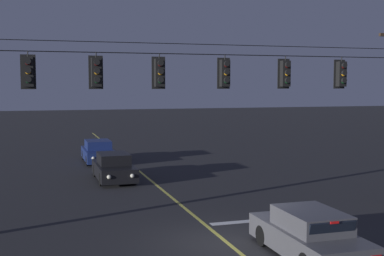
{
  "coord_description": "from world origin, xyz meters",
  "views": [
    {
      "loc": [
        -5.64,
        -14.54,
        4.89
      ],
      "look_at": [
        0.0,
        3.85,
        3.29
      ],
      "focal_mm": 48.09,
      "sensor_mm": 36.0,
      "label": 1
    }
  ],
  "objects": [
    {
      "name": "car_oncoming_lead",
      "position": [
        -1.8,
        11.76,
        0.65
      ],
      "size": [
        1.8,
        4.42,
        1.39
      ],
      "color": "black",
      "rests_on": "ground"
    },
    {
      "name": "car_waiting_near_lane",
      "position": [
        1.72,
        -1.89,
        0.65
      ],
      "size": [
        1.8,
        4.33,
        1.39
      ],
      "color": "#4C4C51",
      "rests_on": "ground"
    },
    {
      "name": "lane_centre_stripe",
      "position": [
        0.0,
        8.85,
        0.0
      ],
      "size": [
        0.14,
        60.0,
        0.01
      ],
      "primitive_type": "cube",
      "color": "#D1C64C",
      "rests_on": "ground"
    },
    {
      "name": "signal_span_assembly",
      "position": [
        -0.0,
        2.85,
        3.84
      ],
      "size": [
        18.47,
        0.32,
        7.39
      ],
      "color": "#38281C",
      "rests_on": "ground"
    },
    {
      "name": "traffic_light_centre",
      "position": [
        -1.49,
        2.83,
        5.33
      ],
      "size": [
        0.48,
        0.41,
        1.22
      ],
      "color": "black"
    },
    {
      "name": "traffic_light_rightmost",
      "position": [
        3.33,
        2.83,
        5.33
      ],
      "size": [
        0.48,
        0.41,
        1.22
      ],
      "color": "black"
    },
    {
      "name": "traffic_light_left_inner",
      "position": [
        -3.65,
        2.83,
        5.33
      ],
      "size": [
        0.48,
        0.41,
        1.22
      ],
      "color": "black"
    },
    {
      "name": "traffic_light_leftmost",
      "position": [
        -5.81,
        2.83,
        5.33
      ],
      "size": [
        0.48,
        0.41,
        1.22
      ],
      "color": "black"
    },
    {
      "name": "traffic_light_far_right",
      "position": [
        5.74,
        2.83,
        5.33
      ],
      "size": [
        0.48,
        0.41,
        1.22
      ],
      "color": "black"
    },
    {
      "name": "ground_plane",
      "position": [
        0.0,
        0.0,
        0.0
      ],
      "size": [
        180.0,
        180.0,
        0.0
      ],
      "primitive_type": "plane",
      "color": "#28282B"
    },
    {
      "name": "stop_bar_paint",
      "position": [
        1.9,
        2.25,
        0.0
      ],
      "size": [
        3.4,
        0.36,
        0.01
      ],
      "primitive_type": "cube",
      "color": "silver",
      "rests_on": "ground"
    },
    {
      "name": "traffic_light_right_inner",
      "position": [
        0.93,
        2.83,
        5.33
      ],
      "size": [
        0.48,
        0.41,
        1.22
      ],
      "color": "black"
    },
    {
      "name": "car_oncoming_trailing",
      "position": [
        -1.82,
        18.35,
        0.65
      ],
      "size": [
        1.8,
        4.42,
        1.39
      ],
      "color": "navy",
      "rests_on": "ground"
    }
  ]
}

